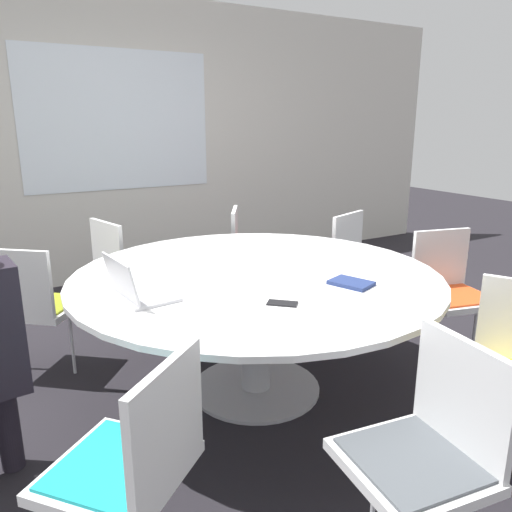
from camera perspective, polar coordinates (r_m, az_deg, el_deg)
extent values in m
plane|color=black|center=(3.09, 0.00, -14.92)|extent=(16.00, 16.00, 0.00)
cube|color=silver|center=(5.13, -15.36, 12.45)|extent=(8.00, 0.06, 2.70)
cube|color=white|center=(5.09, -15.42, 14.68)|extent=(1.80, 0.01, 1.30)
cylinder|color=#B7B7BC|center=(3.09, 0.00, -14.76)|extent=(0.76, 0.76, 0.02)
cylinder|color=#B7B7BC|center=(2.93, 0.00, -8.86)|extent=(0.17, 0.17, 0.67)
cylinder|color=white|center=(2.80, 0.00, -2.27)|extent=(2.06, 2.06, 0.03)
cube|color=silver|center=(1.85, -15.46, -22.59)|extent=(0.61, 0.60, 0.04)
cube|color=teal|center=(1.84, -15.52, -21.94)|extent=(0.53, 0.53, 0.01)
cube|color=silver|center=(1.63, -10.11, -18.42)|extent=(0.34, 0.29, 0.40)
cylinder|color=silver|center=(2.11, -11.91, -24.84)|extent=(0.02, 0.02, 0.41)
cube|color=silver|center=(1.89, 17.25, -21.93)|extent=(0.47, 0.49, 0.04)
cube|color=#4C5156|center=(1.87, 17.32, -21.29)|extent=(0.42, 0.43, 0.01)
cube|color=silver|center=(1.89, 22.52, -14.52)|extent=(0.08, 0.42, 0.40)
cylinder|color=silver|center=(2.13, 13.37, -24.34)|extent=(0.02, 0.02, 0.41)
cylinder|color=silver|center=(2.66, 23.02, -16.56)|extent=(0.02, 0.02, 0.41)
cube|color=silver|center=(3.50, 21.82, -4.58)|extent=(0.53, 0.51, 0.04)
cube|color=#E04C1E|center=(3.49, 21.86, -4.18)|extent=(0.47, 0.45, 0.01)
cube|color=silver|center=(3.58, 20.28, -0.29)|extent=(0.41, 0.13, 0.40)
cylinder|color=silver|center=(3.68, 23.71, -7.56)|extent=(0.02, 0.02, 0.41)
cylinder|color=silver|center=(3.47, 19.06, -8.46)|extent=(0.02, 0.02, 0.41)
cube|color=silver|center=(3.96, 12.70, -1.56)|extent=(0.56, 0.54, 0.04)
cube|color=#4C5156|center=(3.96, 12.72, -1.20)|extent=(0.49, 0.48, 0.01)
cube|color=silver|center=(4.00, 10.41, 1.98)|extent=(0.40, 0.17, 0.40)
cylinder|color=silver|center=(4.19, 13.68, -3.97)|extent=(0.02, 0.02, 0.41)
cylinder|color=silver|center=(3.88, 11.25, -5.35)|extent=(0.02, 0.02, 0.41)
cube|color=silver|center=(4.17, 0.26, -0.33)|extent=(0.59, 0.59, 0.04)
cube|color=red|center=(4.17, 0.26, 0.02)|extent=(0.52, 0.52, 0.01)
cube|color=silver|center=(4.13, -2.45, 2.63)|extent=(0.24, 0.37, 0.40)
cylinder|color=silver|center=(4.41, 0.27, -2.53)|extent=(0.02, 0.02, 0.41)
cylinder|color=silver|center=(4.07, 0.23, -4.08)|extent=(0.02, 0.02, 0.41)
cube|color=silver|center=(3.92, -13.90, -1.82)|extent=(0.51, 0.53, 0.04)
cube|color=teal|center=(3.91, -13.92, -1.45)|extent=(0.45, 0.47, 0.01)
cube|color=silver|center=(3.77, -16.65, 0.79)|extent=(0.13, 0.41, 0.40)
cylinder|color=silver|center=(4.14, -14.98, -4.28)|extent=(0.02, 0.02, 0.41)
cylinder|color=silver|center=(3.84, -12.30, -5.62)|extent=(0.02, 0.02, 0.41)
cube|color=silver|center=(3.38, -23.30, -5.43)|extent=(0.61, 0.60, 0.04)
cube|color=olive|center=(3.37, -23.35, -5.02)|extent=(0.53, 0.53, 0.01)
cube|color=silver|center=(3.16, -25.59, -2.87)|extent=(0.34, 0.29, 0.40)
cylinder|color=silver|center=(3.55, -25.40, -8.58)|extent=(0.02, 0.02, 0.41)
cylinder|color=silver|center=(3.37, -20.28, -9.33)|extent=(0.02, 0.02, 0.41)
cylinder|color=#231E28|center=(2.63, -26.50, -16.77)|extent=(0.10, 0.10, 0.45)
cube|color=silver|center=(2.48, -12.59, -4.43)|extent=(0.27, 0.35, 0.02)
cube|color=silver|center=(2.41, -15.21, -2.50)|extent=(0.08, 0.33, 0.20)
cube|color=black|center=(2.41, -15.08, -2.48)|extent=(0.07, 0.30, 0.17)
cube|color=navy|center=(2.65, 10.82, -3.05)|extent=(0.21, 0.25, 0.02)
cube|color=black|center=(2.34, 3.03, -5.42)|extent=(0.15, 0.15, 0.01)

